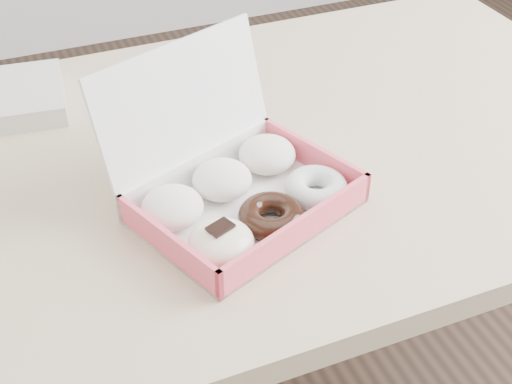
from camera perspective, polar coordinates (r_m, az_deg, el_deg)
name	(u,v)px	position (r m, az deg, el deg)	size (l,w,h in m)	color
table	(289,176)	(1.18, 2.67, 1.32)	(1.20, 0.80, 0.75)	tan
donut_box	(236,188)	(0.97, -1.62, 0.28)	(0.35, 0.34, 0.20)	white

